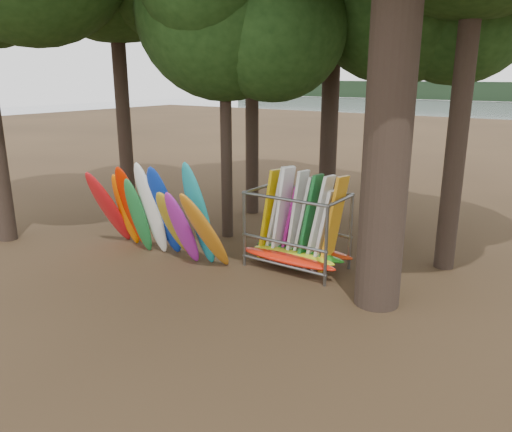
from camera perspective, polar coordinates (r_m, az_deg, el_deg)
The scene contains 4 objects.
ground at distance 14.27m, azimuth -5.53°, elevation -6.38°, with size 120.00×120.00×0.00m, color #47331E.
oak_5 at distance 16.61m, azimuth -3.67°, elevation 22.33°, with size 6.31×6.31×10.03m.
kayak_row at distance 15.15m, azimuth -11.07°, elevation 0.02°, with size 4.91×2.10×3.27m.
storage_rack at distance 14.27m, azimuth 4.74°, elevation -1.85°, with size 3.08×1.58×2.89m.
Camera 1 is at (8.64, -10.01, 5.37)m, focal length 35.00 mm.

